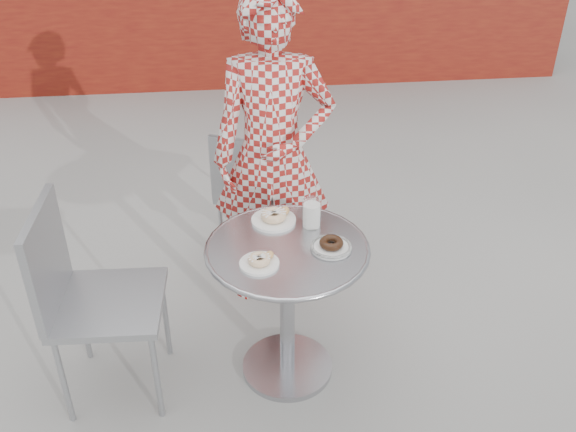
{
  "coord_description": "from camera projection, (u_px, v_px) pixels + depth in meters",
  "views": [
    {
      "loc": [
        -0.18,
        -2.08,
        2.14
      ],
      "look_at": [
        0.06,
        0.14,
        0.75
      ],
      "focal_mm": 40.0,
      "sensor_mm": 36.0,
      "label": 1
    }
  ],
  "objects": [
    {
      "name": "plate_far",
      "position": [
        274.0,
        217.0,
        2.72
      ],
      "size": [
        0.19,
        0.19,
        0.05
      ],
      "rotation": [
        0.0,
        0.0,
        0.21
      ],
      "color": "white",
      "rests_on": "bistro_table"
    },
    {
      "name": "seated_person",
      "position": [
        273.0,
        156.0,
        3.01
      ],
      "size": [
        0.6,
        0.43,
        1.57
      ],
      "primitive_type": "imported",
      "rotation": [
        0.0,
        0.0,
        -0.09
      ],
      "color": "maroon",
      "rests_on": "ground"
    },
    {
      "name": "ground",
      "position": [
        278.0,
        373.0,
        2.9
      ],
      "size": [
        60.0,
        60.0,
        0.0
      ],
      "primitive_type": "plane",
      "color": "#A5A29D",
      "rests_on": "ground"
    },
    {
      "name": "chair_left",
      "position": [
        112.0,
        337.0,
        2.7
      ],
      "size": [
        0.45,
        0.45,
        0.91
      ],
      "rotation": [
        0.0,
        0.0,
        1.53
      ],
      "color": "#9FA2A7",
      "rests_on": "ground"
    },
    {
      "name": "bistro_table",
      "position": [
        287.0,
        280.0,
        2.65
      ],
      "size": [
        0.67,
        0.67,
        0.68
      ],
      "rotation": [
        0.0,
        0.0,
        0.03
      ],
      "color": "#BABBBF",
      "rests_on": "ground"
    },
    {
      "name": "milk_cup",
      "position": [
        312.0,
        214.0,
        2.67
      ],
      "size": [
        0.08,
        0.08,
        0.13
      ],
      "rotation": [
        0.0,
        0.0,
        0.27
      ],
      "color": "white",
      "rests_on": "bistro_table"
    },
    {
      "name": "plate_checker",
      "position": [
        331.0,
        246.0,
        2.55
      ],
      "size": [
        0.17,
        0.17,
        0.04
      ],
      "rotation": [
        0.0,
        0.0,
        0.27
      ],
      "color": "white",
      "rests_on": "bistro_table"
    },
    {
      "name": "plate_near",
      "position": [
        260.0,
        261.0,
        2.46
      ],
      "size": [
        0.15,
        0.15,
        0.04
      ],
      "rotation": [
        0.0,
        0.0,
        0.19
      ],
      "color": "white",
      "rests_on": "bistro_table"
    },
    {
      "name": "chair_far",
      "position": [
        258.0,
        216.0,
        3.58
      ],
      "size": [
        0.49,
        0.5,
        0.78
      ],
      "rotation": [
        0.0,
        0.0,
        2.71
      ],
      "color": "#9FA2A7",
      "rests_on": "ground"
    }
  ]
}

